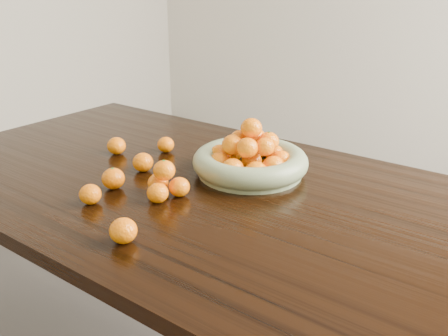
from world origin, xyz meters
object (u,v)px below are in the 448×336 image
Objects in this scene: dining_table at (219,218)px; fruit_bowl at (250,160)px; loose_orange_0 at (113,179)px; orange_pyramid at (165,183)px.

fruit_bowl reaches higher than dining_table.
orange_pyramid is at bearing 16.90° from loose_orange_0.
dining_table is 16.34× the size of orange_pyramid.
dining_table is 30.89× the size of loose_orange_0.
fruit_bowl is at bearing 71.48° from orange_pyramid.
orange_pyramid is 1.89× the size of loose_orange_0.
dining_table is at bearing -91.48° from fruit_bowl.
orange_pyramid reaches higher than dining_table.
fruit_bowl reaches higher than orange_pyramid.
loose_orange_0 is at bearing -163.10° from orange_pyramid.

